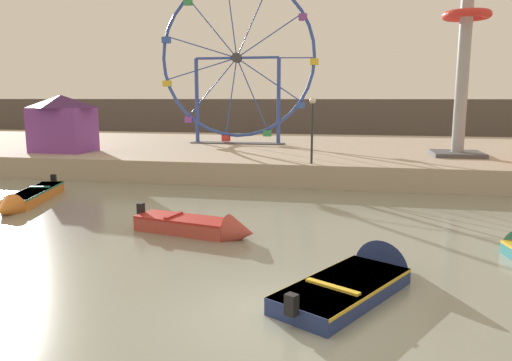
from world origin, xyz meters
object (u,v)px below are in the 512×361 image
(motorboat_navy_blue, at_px, (366,277))
(motorboat_orange_hull, at_px, (27,199))
(motorboat_faded_red, at_px, (201,226))
(ferris_wheel_blue_frame, at_px, (237,61))
(drop_tower_steel_tower, at_px, (463,61))
(carnival_booth_purple_stall, at_px, (62,122))
(promenade_lamp_near, at_px, (312,120))

(motorboat_navy_blue, bearing_deg, motorboat_orange_hull, 95.05)
(motorboat_faded_red, relative_size, ferris_wheel_blue_frame, 0.39)
(ferris_wheel_blue_frame, bearing_deg, motorboat_orange_hull, -107.61)
(drop_tower_steel_tower, distance_m, carnival_booth_purple_stall, 24.24)
(motorboat_orange_hull, xyz_separation_m, carnival_booth_purple_stall, (-4.08, 9.29, 2.78))
(ferris_wheel_blue_frame, distance_m, carnival_booth_purple_stall, 12.71)
(motorboat_faded_red, relative_size, motorboat_orange_hull, 0.77)
(drop_tower_steel_tower, bearing_deg, ferris_wheel_blue_frame, 161.28)
(ferris_wheel_blue_frame, height_order, promenade_lamp_near, ferris_wheel_blue_frame)
(motorboat_orange_hull, bearing_deg, drop_tower_steel_tower, 106.90)
(motorboat_faded_red, bearing_deg, carnival_booth_purple_stall, 149.42)
(motorboat_faded_red, xyz_separation_m, carnival_booth_purple_stall, (-12.93, 12.27, 2.76))
(motorboat_orange_hull, distance_m, ferris_wheel_blue_frame, 18.90)
(motorboat_navy_blue, distance_m, drop_tower_steel_tower, 20.24)
(motorboat_faded_red, distance_m, promenade_lamp_near, 10.66)
(motorboat_faded_red, height_order, promenade_lamp_near, promenade_lamp_near)
(drop_tower_steel_tower, height_order, promenade_lamp_near, drop_tower_steel_tower)
(ferris_wheel_blue_frame, relative_size, carnival_booth_purple_stall, 2.99)
(drop_tower_steel_tower, xyz_separation_m, carnival_booth_purple_stall, (-23.83, -2.59, -3.60))
(motorboat_navy_blue, distance_m, ferris_wheel_blue_frame, 25.89)
(carnival_booth_purple_stall, xyz_separation_m, promenade_lamp_near, (15.78, -2.50, 0.42))
(drop_tower_steel_tower, xyz_separation_m, promenade_lamp_near, (-8.05, -5.10, -3.18))
(carnival_booth_purple_stall, bearing_deg, motorboat_orange_hull, -63.54)
(carnival_booth_purple_stall, bearing_deg, motorboat_navy_blue, -38.00)
(motorboat_orange_hull, relative_size, drop_tower_steel_tower, 0.54)
(carnival_booth_purple_stall, bearing_deg, drop_tower_steel_tower, 8.94)
(motorboat_orange_hull, relative_size, promenade_lamp_near, 1.75)
(ferris_wheel_blue_frame, relative_size, drop_tower_steel_tower, 1.07)
(drop_tower_steel_tower, bearing_deg, promenade_lamp_near, -147.65)
(motorboat_faded_red, bearing_deg, motorboat_navy_blue, -20.21)
(motorboat_faded_red, relative_size, promenade_lamp_near, 1.35)
(motorboat_navy_blue, relative_size, carnival_booth_purple_stall, 1.24)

